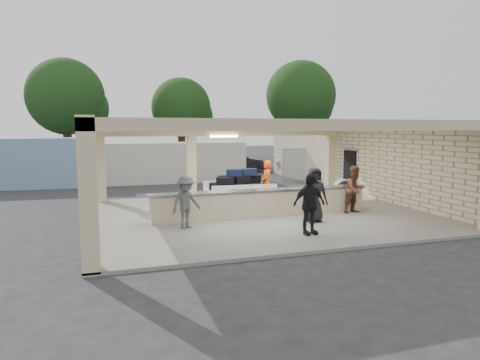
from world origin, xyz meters
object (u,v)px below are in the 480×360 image
object	(u,v)px
car_dark	(236,162)
container_white	(153,163)
passenger_c	(186,202)
passenger_d	(314,194)
baggage_counter	(263,203)
passenger_b	(309,204)
passenger_a	(355,189)
car_white_a	(315,162)
drum_fan	(344,190)
baggage_handler	(266,183)
car_white_b	(350,161)
luggage_cart	(238,187)

from	to	relation	value
car_dark	container_white	world-z (taller)	container_white
passenger_c	passenger_d	bearing A→B (deg)	-33.18
baggage_counter	passenger_b	xyz separation A→B (m)	(0.36, -2.89, 0.43)
passenger_a	passenger_d	distance (m)	2.33
passenger_a	passenger_b	bearing A→B (deg)	-154.53
baggage_counter	car_white_a	xyz separation A→B (m)	(9.35, 13.60, 0.21)
drum_fan	baggage_handler	bearing A→B (deg)	178.45
passenger_c	car_dark	bearing A→B (deg)	39.00
passenger_b	passenger_c	xyz separation A→B (m)	(-3.34, 1.89, -0.07)
drum_fan	car_white_b	distance (m)	14.94
luggage_cart	passenger_b	distance (m)	4.96
passenger_d	container_white	distance (m)	13.72
baggage_counter	baggage_handler	distance (m)	2.23
baggage_handler	passenger_d	world-z (taller)	passenger_d
baggage_handler	car_white_a	xyz separation A→B (m)	(8.42, 11.63, -0.23)
passenger_a	car_white_a	size ratio (longest dim) A/B	0.32
car_dark	car_white_a	bearing A→B (deg)	-107.46
baggage_handler	car_white_a	distance (m)	14.36
passenger_a	car_dark	bearing A→B (deg)	75.87
passenger_d	car_white_b	size ratio (longest dim) A/B	0.39
luggage_cart	drum_fan	xyz separation A→B (m)	(4.51, -0.58, -0.28)
luggage_cart	car_white_b	world-z (taller)	luggage_cart
luggage_cart	passenger_b	xyz separation A→B (m)	(0.62, -4.92, 0.09)
drum_fan	container_white	xyz separation A→B (m)	(-6.71, 10.36, 0.55)
drum_fan	baggage_counter	bearing A→B (deg)	-153.72
baggage_counter	passenger_d	distance (m)	1.95
luggage_cart	baggage_handler	size ratio (longest dim) A/B	1.44
baggage_counter	container_white	size ratio (longest dim) A/B	0.74
passenger_c	car_white_b	world-z (taller)	passenger_c
baggage_counter	luggage_cart	distance (m)	2.08
baggage_counter	passenger_c	world-z (taller)	passenger_c
drum_fan	car_white_a	xyz separation A→B (m)	(5.10, 12.15, 0.15)
passenger_c	car_dark	size ratio (longest dim) A/B	0.39
car_white_a	car_dark	bearing A→B (deg)	81.72
drum_fan	car_white_a	size ratio (longest dim) A/B	0.18
passenger_a	luggage_cart	bearing A→B (deg)	134.33
luggage_cart	passenger_a	distance (m)	4.54
baggage_counter	car_white_b	world-z (taller)	car_white_b
drum_fan	car_dark	size ratio (longest dim) A/B	0.24
drum_fan	car_dark	bearing A→B (deg)	97.46
passenger_a	passenger_b	size ratio (longest dim) A/B	0.97
car_white_b	luggage_cart	bearing A→B (deg)	117.07
drum_fan	passenger_b	distance (m)	5.84
passenger_d	car_white_b	xyz separation A→B (m)	(11.20, 15.23, -0.27)
baggage_handler	luggage_cart	bearing A→B (deg)	-87.44
baggage_handler	container_white	distance (m)	10.42
luggage_cart	passenger_a	world-z (taller)	passenger_a
drum_fan	luggage_cart	bearing A→B (deg)	180.00
luggage_cart	drum_fan	size ratio (longest dim) A/B	2.61
car_white_b	passenger_d	bearing A→B (deg)	127.97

